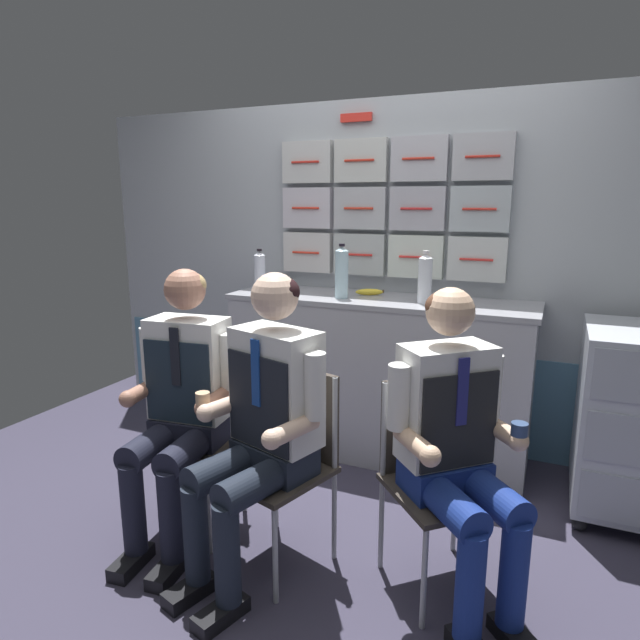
# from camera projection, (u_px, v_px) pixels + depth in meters

# --- Properties ---
(ground) EXTENTS (4.80, 4.80, 0.04)m
(ground) POSITION_uv_depth(u_px,v_px,m) (289.00, 549.00, 2.49)
(ground) COLOR #373446
(galley_bulkhead) EXTENTS (4.20, 0.14, 2.15)m
(galley_bulkhead) POSITION_uv_depth(u_px,v_px,m) (384.00, 274.00, 3.48)
(galley_bulkhead) COLOR #ABB2B9
(galley_bulkhead) RESTS_ON ground
(galley_counter) EXTENTS (1.82, 0.53, 0.98)m
(galley_counter) POSITION_uv_depth(u_px,v_px,m) (377.00, 376.00, 3.33)
(galley_counter) COLOR #A7A9B1
(galley_counter) RESTS_ON ground
(service_trolley) EXTENTS (0.40, 0.65, 0.94)m
(service_trolley) POSITION_uv_depth(u_px,v_px,m) (622.00, 416.00, 2.68)
(service_trolley) COLOR black
(service_trolley) RESTS_ON ground
(folding_chair_left) EXTENTS (0.44, 0.44, 0.83)m
(folding_chair_left) POSITION_uv_depth(u_px,v_px,m) (200.00, 418.00, 2.63)
(folding_chair_left) COLOR #A8AAAF
(folding_chair_left) RESTS_ON ground
(crew_member_left) EXTENTS (0.49, 0.63, 1.25)m
(crew_member_left) POSITION_uv_depth(u_px,v_px,m) (181.00, 396.00, 2.44)
(crew_member_left) COLOR black
(crew_member_left) RESTS_ON ground
(folding_chair_center) EXTENTS (0.50, 0.50, 0.83)m
(folding_chair_center) POSITION_uv_depth(u_px,v_px,m) (290.00, 445.00, 2.34)
(folding_chair_center) COLOR #A8AAAF
(folding_chair_center) RESTS_ON ground
(crew_member_center) EXTENTS (0.53, 0.68, 1.27)m
(crew_member_center) POSITION_uv_depth(u_px,v_px,m) (262.00, 415.00, 2.19)
(crew_member_center) COLOR black
(crew_member_center) RESTS_ON ground
(folding_chair_right) EXTENTS (0.57, 0.57, 0.83)m
(folding_chair_right) POSITION_uv_depth(u_px,v_px,m) (432.00, 460.00, 2.21)
(folding_chair_right) COLOR #A8AAAF
(folding_chair_right) RESTS_ON ground
(crew_member_right) EXTENTS (0.62, 0.64, 1.23)m
(crew_member_right) POSITION_uv_depth(u_px,v_px,m) (456.00, 439.00, 2.03)
(crew_member_right) COLOR black
(crew_member_right) RESTS_ON ground
(water_bottle_blue_cap) EXTENTS (0.07, 0.07, 0.27)m
(water_bottle_blue_cap) POSITION_uv_depth(u_px,v_px,m) (260.00, 272.00, 3.40)
(water_bottle_blue_cap) COLOR silver
(water_bottle_blue_cap) RESTS_ON galley_counter
(sparkling_bottle_green) EXTENTS (0.08, 0.08, 0.32)m
(sparkling_bottle_green) POSITION_uv_depth(u_px,v_px,m) (342.00, 272.00, 3.19)
(sparkling_bottle_green) COLOR silver
(sparkling_bottle_green) RESTS_ON galley_counter
(water_bottle_clear) EXTENTS (0.08, 0.08, 0.29)m
(water_bottle_clear) POSITION_uv_depth(u_px,v_px,m) (425.00, 278.00, 3.03)
(water_bottle_clear) COLOR silver
(water_bottle_clear) RESTS_ON galley_counter
(coffee_cup_spare) EXTENTS (0.06, 0.06, 0.08)m
(coffee_cup_spare) POSITION_uv_depth(u_px,v_px,m) (284.00, 284.00, 3.47)
(coffee_cup_spare) COLOR silver
(coffee_cup_spare) RESTS_ON galley_counter
(coffee_cup_white) EXTENTS (0.07, 0.07, 0.06)m
(coffee_cup_white) POSITION_uv_depth(u_px,v_px,m) (285.00, 281.00, 3.66)
(coffee_cup_white) COLOR white
(coffee_cup_white) RESTS_ON galley_counter
(snack_banana) EXTENTS (0.17, 0.10, 0.04)m
(snack_banana) POSITION_uv_depth(u_px,v_px,m) (369.00, 292.00, 3.31)
(snack_banana) COLOR yellow
(snack_banana) RESTS_ON galley_counter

